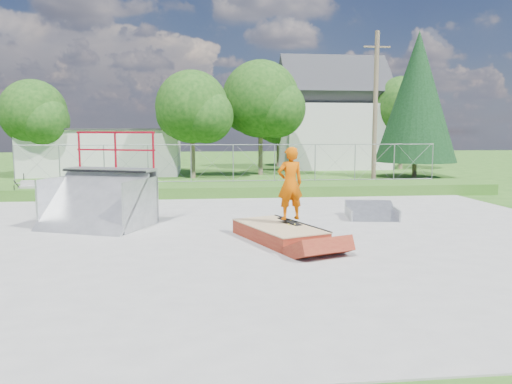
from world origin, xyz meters
TOP-DOWN VIEW (x-y plane):
  - ground at (0.00, 0.00)m, footprint 120.00×120.00m
  - concrete_pad at (0.00, 0.00)m, footprint 20.00×16.00m
  - grass_berm at (0.00, 9.50)m, footprint 24.00×3.00m
  - grind_box at (0.45, -0.41)m, footprint 2.32×3.20m
  - quarter_pipe at (-4.72, 2.05)m, footprint 3.61×3.36m
  - flat_bank_ramp at (4.08, 2.61)m, footprint 1.84×1.93m
  - skateboard at (0.79, -0.19)m, footprint 0.61×0.79m
  - skater at (0.79, -0.19)m, footprint 0.78×0.59m
  - concrete_stairs at (-8.50, 8.70)m, footprint 1.50×1.60m
  - chain_link_fence at (0.00, 10.50)m, footprint 20.00×0.06m
  - utility_building_flat at (-8.00, 22.00)m, footprint 10.00×6.00m
  - gable_house at (9.00, 26.00)m, footprint 8.40×6.08m
  - utility_pole at (7.50, 12.00)m, footprint 0.24×0.24m
  - tree_left_near at (-1.75, 17.83)m, footprint 4.76×4.48m
  - tree_center at (2.78, 19.81)m, footprint 5.44×5.12m
  - tree_left_far at (-11.77, 19.85)m, footprint 4.42×4.16m
  - tree_right_far at (14.27, 23.82)m, footprint 5.10×4.80m
  - tree_back_mid at (5.21, 27.86)m, footprint 4.08×3.84m
  - conifer_tree at (12.00, 17.00)m, footprint 5.04×5.04m

SIDE VIEW (x-z plane):
  - ground at x=0.00m, z-range 0.00..0.00m
  - concrete_pad at x=0.00m, z-range 0.00..0.04m
  - grind_box at x=0.45m, z-range 0.00..0.43m
  - flat_bank_ramp at x=4.08m, z-range 0.00..0.49m
  - grass_berm at x=0.00m, z-range 0.00..0.50m
  - concrete_stairs at x=-8.50m, z-range 0.00..0.80m
  - skateboard at x=0.79m, z-range 0.41..0.54m
  - chain_link_fence at x=0.00m, z-range 0.50..2.30m
  - quarter_pipe at x=-4.72m, z-range 0.00..2.89m
  - skater at x=0.79m, z-range 0.47..2.42m
  - utility_building_flat at x=-8.00m, z-range 0.00..3.00m
  - tree_back_mid at x=5.21m, z-range 0.78..6.48m
  - gable_house at x=9.00m, z-range -0.63..8.31m
  - tree_left_far at x=-11.77m, z-range 0.85..7.02m
  - utility_pole at x=7.50m, z-range 0.00..8.00m
  - tree_left_near at x=-1.75m, z-range 0.91..7.56m
  - tree_right_far at x=14.27m, z-range 0.98..8.10m
  - tree_center at x=2.78m, z-range 1.05..8.65m
  - conifer_tree at x=12.00m, z-range 0.50..9.60m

